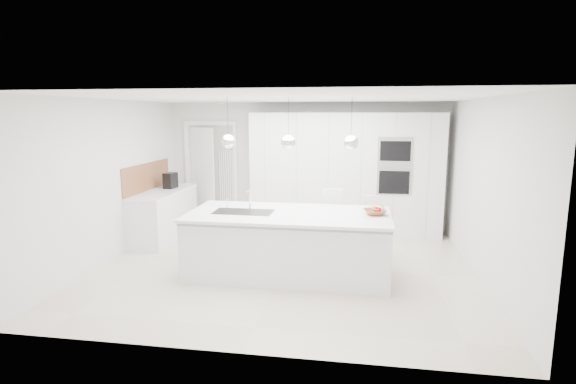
% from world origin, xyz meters
% --- Properties ---
extents(floor, '(5.50, 5.50, 0.00)m').
position_xyz_m(floor, '(0.00, 0.00, 0.00)').
color(floor, beige).
rests_on(floor, ground).
extents(wall_back, '(5.50, 0.00, 5.50)m').
position_xyz_m(wall_back, '(0.00, 2.50, 1.25)').
color(wall_back, silver).
rests_on(wall_back, ground).
extents(wall_left, '(0.00, 5.00, 5.00)m').
position_xyz_m(wall_left, '(-2.75, 0.00, 1.25)').
color(wall_left, silver).
rests_on(wall_left, ground).
extents(ceiling, '(5.50, 5.50, 0.00)m').
position_xyz_m(ceiling, '(0.00, 0.00, 2.50)').
color(ceiling, white).
rests_on(ceiling, wall_back).
extents(tall_cabinets, '(3.60, 0.60, 2.30)m').
position_xyz_m(tall_cabinets, '(0.80, 2.20, 1.15)').
color(tall_cabinets, white).
rests_on(tall_cabinets, floor).
extents(oven_stack, '(0.62, 0.04, 1.05)m').
position_xyz_m(oven_stack, '(1.70, 1.89, 1.35)').
color(oven_stack, '#A5A5A8').
rests_on(oven_stack, tall_cabinets).
extents(doorway_frame, '(1.11, 0.08, 2.13)m').
position_xyz_m(doorway_frame, '(-1.95, 2.47, 1.02)').
color(doorway_frame, white).
rests_on(doorway_frame, floor).
extents(hallway_door, '(0.76, 0.38, 2.00)m').
position_xyz_m(hallway_door, '(-2.20, 2.42, 1.00)').
color(hallway_door, white).
rests_on(hallway_door, floor).
extents(radiator, '(0.32, 0.04, 1.40)m').
position_xyz_m(radiator, '(-1.63, 2.46, 0.85)').
color(radiator, white).
rests_on(radiator, floor).
extents(left_base_cabinets, '(0.60, 1.80, 0.86)m').
position_xyz_m(left_base_cabinets, '(-2.45, 1.20, 0.43)').
color(left_base_cabinets, white).
rests_on(left_base_cabinets, floor).
extents(left_worktop, '(0.62, 1.82, 0.04)m').
position_xyz_m(left_worktop, '(-2.45, 1.20, 0.88)').
color(left_worktop, white).
rests_on(left_worktop, left_base_cabinets).
extents(oak_backsplash, '(0.02, 1.80, 0.50)m').
position_xyz_m(oak_backsplash, '(-2.74, 1.20, 1.15)').
color(oak_backsplash, brown).
rests_on(oak_backsplash, wall_left).
extents(island_base, '(2.80, 1.20, 0.86)m').
position_xyz_m(island_base, '(0.10, -0.30, 0.43)').
color(island_base, white).
rests_on(island_base, floor).
extents(island_worktop, '(2.84, 1.40, 0.04)m').
position_xyz_m(island_worktop, '(0.10, -0.25, 0.88)').
color(island_worktop, white).
rests_on(island_worktop, island_base).
extents(island_sink, '(0.84, 0.44, 0.18)m').
position_xyz_m(island_sink, '(-0.55, -0.30, 0.82)').
color(island_sink, '#3F3F42').
rests_on(island_sink, island_worktop).
extents(island_tap, '(0.02, 0.02, 0.30)m').
position_xyz_m(island_tap, '(-0.50, -0.10, 1.05)').
color(island_tap, white).
rests_on(island_tap, island_worktop).
extents(pendant_left, '(0.20, 0.20, 0.20)m').
position_xyz_m(pendant_left, '(-0.75, -0.30, 1.90)').
color(pendant_left, white).
rests_on(pendant_left, ceiling).
extents(pendant_mid, '(0.20, 0.20, 0.20)m').
position_xyz_m(pendant_mid, '(0.10, -0.30, 1.90)').
color(pendant_mid, white).
rests_on(pendant_mid, ceiling).
extents(pendant_right, '(0.20, 0.20, 0.20)m').
position_xyz_m(pendant_right, '(0.95, -0.30, 1.90)').
color(pendant_right, white).
rests_on(pendant_right, ceiling).
extents(fruit_bowl, '(0.39, 0.39, 0.08)m').
position_xyz_m(fruit_bowl, '(1.30, -0.19, 0.94)').
color(fruit_bowl, brown).
rests_on(fruit_bowl, island_worktop).
extents(espresso_machine, '(0.20, 0.29, 0.29)m').
position_xyz_m(espresso_machine, '(-2.43, 1.50, 1.05)').
color(espresso_machine, black).
rests_on(espresso_machine, left_worktop).
extents(bar_stool_left, '(0.46, 0.57, 1.10)m').
position_xyz_m(bar_stool_left, '(0.65, 0.54, 0.55)').
color(bar_stool_left, white).
rests_on(bar_stool_left, floor).
extents(bar_stool_right, '(0.40, 0.50, 0.99)m').
position_xyz_m(bar_stool_right, '(1.29, 0.66, 0.49)').
color(bar_stool_right, white).
rests_on(bar_stool_right, floor).
extents(apple_a, '(0.08, 0.08, 0.08)m').
position_xyz_m(apple_a, '(1.31, -0.14, 0.97)').
color(apple_a, '#B50714').
rests_on(apple_a, fruit_bowl).
extents(apple_b, '(0.08, 0.08, 0.08)m').
position_xyz_m(apple_b, '(1.32, -0.16, 0.97)').
color(apple_b, '#B50714').
rests_on(apple_b, fruit_bowl).
extents(apple_c, '(0.07, 0.07, 0.07)m').
position_xyz_m(apple_c, '(1.35, -0.16, 0.96)').
color(apple_c, '#B50714').
rests_on(apple_c, fruit_bowl).
extents(banana_bunch, '(0.21, 0.15, 0.19)m').
position_xyz_m(banana_bunch, '(1.33, -0.17, 1.00)').
color(banana_bunch, yellow).
rests_on(banana_bunch, fruit_bowl).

